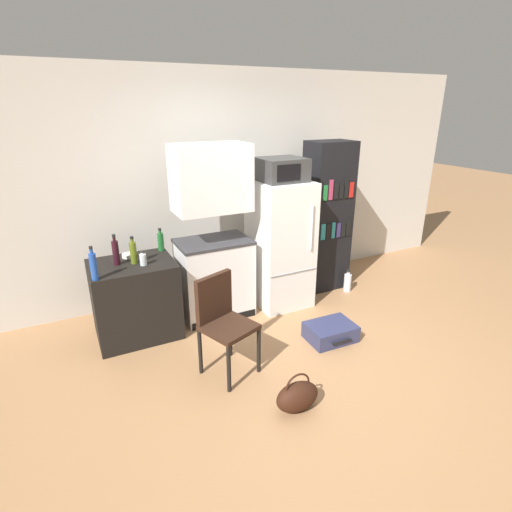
# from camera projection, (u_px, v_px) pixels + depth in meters

# --- Properties ---
(ground_plane) EXTENTS (24.00, 24.00, 0.00)m
(ground_plane) POSITION_uv_depth(u_px,v_px,m) (324.00, 362.00, 3.72)
(ground_plane) COLOR #A3754C
(wall_back) EXTENTS (6.40, 0.10, 2.65)m
(wall_back) POSITION_uv_depth(u_px,v_px,m) (249.00, 183.00, 5.00)
(wall_back) COLOR beige
(wall_back) RESTS_ON ground_plane
(side_table) EXTENTS (0.81, 0.63, 0.80)m
(side_table) POSITION_uv_depth(u_px,v_px,m) (135.00, 299.00, 4.05)
(side_table) COLOR black
(side_table) RESTS_ON ground_plane
(kitchen_hutch) EXTENTS (0.79, 0.53, 1.89)m
(kitchen_hutch) POSITION_uv_depth(u_px,v_px,m) (213.00, 240.00, 4.29)
(kitchen_hutch) COLOR white
(kitchen_hutch) RESTS_ON ground_plane
(refrigerator) EXTENTS (0.61, 0.67, 1.46)m
(refrigerator) POSITION_uv_depth(u_px,v_px,m) (280.00, 244.00, 4.63)
(refrigerator) COLOR white
(refrigerator) RESTS_ON ground_plane
(microwave) EXTENTS (0.48, 0.45, 0.25)m
(microwave) POSITION_uv_depth(u_px,v_px,m) (282.00, 170.00, 4.32)
(microwave) COLOR #333333
(microwave) RESTS_ON refrigerator
(bookshelf) EXTENTS (0.54, 0.40, 1.85)m
(bookshelf) POSITION_uv_depth(u_px,v_px,m) (327.00, 218.00, 4.98)
(bookshelf) COLOR black
(bookshelf) RESTS_ON ground_plane
(bottle_blue_soda) EXTENTS (0.06, 0.06, 0.31)m
(bottle_blue_soda) POSITION_uv_depth(u_px,v_px,m) (94.00, 266.00, 3.49)
(bottle_blue_soda) COLOR #1E47A3
(bottle_blue_soda) RESTS_ON side_table
(bottle_wine_dark) EXTENTS (0.06, 0.06, 0.31)m
(bottle_wine_dark) POSITION_uv_depth(u_px,v_px,m) (116.00, 252.00, 3.82)
(bottle_wine_dark) COLOR black
(bottle_wine_dark) RESTS_ON side_table
(bottle_olive_oil) EXTENTS (0.06, 0.06, 0.27)m
(bottle_olive_oil) POSITION_uv_depth(u_px,v_px,m) (133.00, 252.00, 3.86)
(bottle_olive_oil) COLOR #566619
(bottle_olive_oil) RESTS_ON side_table
(bottle_green_tall) EXTENTS (0.06, 0.06, 0.24)m
(bottle_green_tall) POSITION_uv_depth(u_px,v_px,m) (161.00, 241.00, 4.21)
(bottle_green_tall) COLOR #1E6028
(bottle_green_tall) RESTS_ON side_table
(bottle_clear_short) EXTENTS (0.06, 0.06, 0.14)m
(bottle_clear_short) POSITION_uv_depth(u_px,v_px,m) (143.00, 259.00, 3.83)
(bottle_clear_short) COLOR silver
(bottle_clear_short) RESTS_ON side_table
(bowl) EXTENTS (0.13, 0.13, 0.04)m
(bowl) POSITION_uv_depth(u_px,v_px,m) (129.00, 255.00, 4.05)
(bowl) COLOR silver
(bowl) RESTS_ON side_table
(chair) EXTENTS (0.52, 0.52, 0.89)m
(chair) POSITION_uv_depth(u_px,v_px,m) (222.00, 316.00, 3.45)
(chair) COLOR black
(chair) RESTS_ON ground_plane
(suitcase_large_flat) EXTENTS (0.49, 0.40, 0.17)m
(suitcase_large_flat) POSITION_uv_depth(u_px,v_px,m) (330.00, 332.00, 4.06)
(suitcase_large_flat) COLOR navy
(suitcase_large_flat) RESTS_ON ground_plane
(handbag) EXTENTS (0.36, 0.20, 0.33)m
(handbag) POSITION_uv_depth(u_px,v_px,m) (297.00, 396.00, 3.10)
(handbag) COLOR #33190F
(handbag) RESTS_ON ground_plane
(water_bottle_front) EXTENTS (0.09, 0.09, 0.29)m
(water_bottle_front) POSITION_uv_depth(u_px,v_px,m) (348.00, 282.00, 5.10)
(water_bottle_front) COLOR silver
(water_bottle_front) RESTS_ON ground_plane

